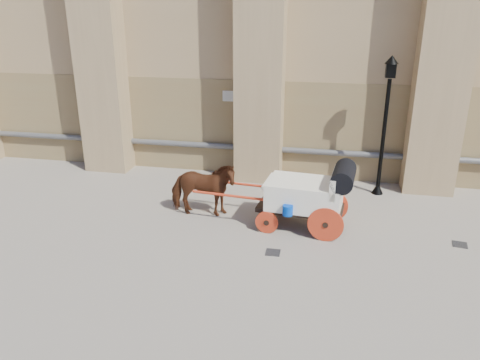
# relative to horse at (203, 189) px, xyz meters

# --- Properties ---
(ground) EXTENTS (90.00, 90.00, 0.00)m
(ground) POSITION_rel_horse_xyz_m (1.96, -0.59, -0.73)
(ground) COLOR gray
(ground) RESTS_ON ground
(horse) EXTENTS (1.79, 0.93, 1.46)m
(horse) POSITION_rel_horse_xyz_m (0.00, 0.00, 0.00)
(horse) COLOR #572B16
(horse) RESTS_ON ground
(carriage) EXTENTS (3.95, 1.45, 1.69)m
(carriage) POSITION_rel_horse_xyz_m (2.73, -0.19, 0.18)
(carriage) COLOR black
(carriage) RESTS_ON ground
(street_lamp) EXTENTS (0.37, 0.37, 3.91)m
(street_lamp) POSITION_rel_horse_xyz_m (4.55, 2.46, 1.36)
(street_lamp) COLOR black
(street_lamp) RESTS_ON ground
(drain_grate_near) EXTENTS (0.33, 0.33, 0.01)m
(drain_grate_near) POSITION_rel_horse_xyz_m (2.04, -1.59, -0.72)
(drain_grate_near) COLOR black
(drain_grate_near) RESTS_ON ground
(drain_grate_far) EXTENTS (0.36, 0.36, 0.01)m
(drain_grate_far) POSITION_rel_horse_xyz_m (6.19, -0.38, -0.72)
(drain_grate_far) COLOR black
(drain_grate_far) RESTS_ON ground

